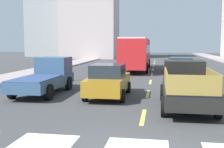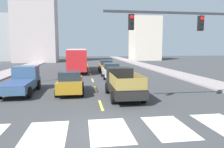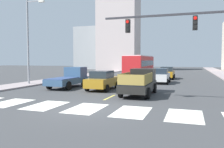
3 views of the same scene
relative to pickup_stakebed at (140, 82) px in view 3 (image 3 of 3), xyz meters
The scene contains 25 objects.
ground_plane 6.48m from the pickup_stakebed, 105.86° to the right, with size 160.00×160.00×0.00m, color #3C3D3F.
sidewalk_left 17.54m from the pickup_stakebed, 137.50° to the left, with size 3.07×110.00×0.15m, color gray.
crosswalk_stripe_1 9.35m from the pickup_stakebed, 138.50° to the right, with size 1.71×2.87×0.01m, color white.
crosswalk_stripe_2 7.61m from the pickup_stakebed, 125.27° to the right, with size 1.71×2.87×0.01m, color white.
crosswalk_stripe_3 6.48m from the pickup_stakebed, 105.86° to the right, with size 1.71×2.87×0.01m, color white.
crosswalk_stripe_4 6.29m from the pickup_stakebed, 82.08° to the right, with size 1.71×2.87×0.01m, color white.
crosswalk_stripe_5 7.13m from the pickup_stakebed, 60.66° to the right, with size 1.71×2.87×0.01m, color white.
lane_dash_0 2.94m from the pickup_stakebed, 128.97° to the right, with size 0.16×2.40×0.01m, color #DBCA50.
lane_dash_1 3.46m from the pickup_stakebed, 121.69° to the left, with size 0.16×2.40×0.01m, color #DBCA50.
lane_dash_2 8.08m from the pickup_stakebed, 102.60° to the left, with size 0.16×2.40×0.01m, color #DBCA50.
lane_dash_3 12.99m from the pickup_stakebed, 97.77° to the left, with size 0.16×2.40×0.01m, color #DBCA50.
lane_dash_4 17.95m from the pickup_stakebed, 95.61° to the left, with size 0.16×2.40×0.01m, color #DBCA50.
lane_dash_5 22.92m from the pickup_stakebed, 94.38° to the left, with size 0.16×2.40×0.01m, color #DBCA50.
lane_dash_6 27.91m from the pickup_stakebed, 93.60° to the left, with size 0.16×2.40×0.01m, color #DBCA50.
lane_dash_7 32.90m from the pickup_stakebed, 93.05° to the left, with size 0.16×2.40×0.01m, color #DBCA50.
pickup_stakebed is the anchor object (origin of this frame).
pickup_dark 7.84m from the pickup_stakebed, 162.30° to the left, with size 2.18×5.20×1.96m.
city_bus 16.95m from the pickup_stakebed, 101.93° to the left, with size 2.72×10.80×3.32m.
sedan_near_right 9.36m from the pickup_stakebed, 87.19° to the left, with size 2.02×4.40×1.72m.
sedan_mid 4.09m from the pickup_stakebed, 156.84° to the left, with size 2.02×4.40×1.72m.
sedan_near_left 15.69m from the pickup_stakebed, 87.78° to the left, with size 2.02×4.40×1.72m.
traffic_signal_gantry 6.88m from the pickup_stakebed, 31.75° to the right, with size 10.25×0.27×6.00m.
streetlight_left 13.53m from the pickup_stakebed, 167.00° to the left, with size 2.20×0.28×9.00m.
tower_tall_centre 43.01m from the pickup_stakebed, 109.28° to the left, with size 9.95×7.27×20.06m, color #B4A6A3.
block_mid_right 54.27m from the pickup_stakebed, 117.07° to the left, with size 8.56×9.95×12.34m, color gray.
Camera 3 is at (5.42, -11.53, 2.69)m, focal length 37.10 mm.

